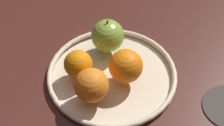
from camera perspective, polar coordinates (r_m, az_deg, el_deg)
name	(u,v)px	position (r cm, az deg, el deg)	size (l,w,h in cm)	color
ground_plane	(112,82)	(81.86, 0.00, -3.22)	(152.89, 152.89, 4.00)	#47211A
fruit_bowl	(112,74)	(79.62, 0.00, -1.89)	(30.39, 30.39, 1.80)	beige
apple	(108,36)	(81.66, -0.74, 4.60)	(7.96, 7.96, 8.76)	#83A838
orange_front_right	(126,66)	(75.02, 2.32, -0.52)	(7.67, 7.67, 7.67)	orange
orange_back_right	(78,64)	(76.55, -5.70, -0.18)	(6.47, 6.47, 6.47)	orange
orange_back_left	(91,85)	(71.69, -3.47, -3.76)	(7.47, 7.47, 7.47)	orange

